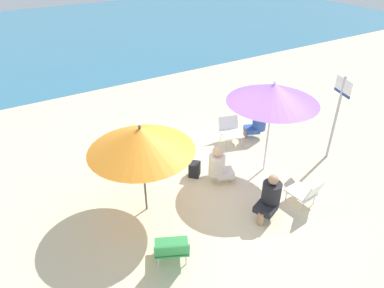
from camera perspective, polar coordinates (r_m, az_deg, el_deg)
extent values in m
plane|color=beige|center=(7.40, 3.37, -7.34)|extent=(40.00, 40.00, 0.00)
cube|color=teal|center=(19.91, -21.56, 16.15)|extent=(40.00, 16.00, 0.01)
cylinder|color=#4C4C51|center=(6.42, -7.90, -4.47)|extent=(0.04, 0.04, 1.80)
cone|color=orange|center=(6.05, -8.37, 0.74)|extent=(1.89, 1.89, 0.44)
sphere|color=#4C4C51|center=(5.92, -8.55, 2.80)|extent=(0.06, 0.06, 0.06)
cylinder|color=silver|center=(7.57, 12.36, 2.32)|extent=(0.04, 0.04, 2.06)
cone|color=#8E56C6|center=(7.21, 13.12, 8.11)|extent=(1.87, 1.87, 0.39)
sphere|color=silver|center=(7.12, 13.34, 9.76)|extent=(0.06, 0.06, 0.06)
cube|color=#33934C|center=(5.95, -3.35, -16.42)|extent=(0.68, 0.62, 0.03)
cube|color=#33934C|center=(5.67, -3.29, -17.02)|extent=(0.56, 0.36, 0.32)
cylinder|color=silver|center=(6.15, -5.53, -16.12)|extent=(0.02, 0.02, 0.22)
cylinder|color=silver|center=(6.16, -1.25, -15.89)|extent=(0.02, 0.02, 0.22)
cylinder|color=silver|center=(5.93, -5.48, -18.56)|extent=(0.02, 0.02, 0.22)
cylinder|color=silver|center=(5.93, -0.98, -18.31)|extent=(0.02, 0.02, 0.22)
cube|color=white|center=(8.81, 6.46, 1.69)|extent=(0.63, 0.63, 0.03)
cube|color=white|center=(8.95, 5.92, 3.49)|extent=(0.52, 0.27, 0.34)
cylinder|color=silver|center=(8.79, 8.10, 0.40)|extent=(0.02, 0.02, 0.26)
cylinder|color=silver|center=(8.66, 5.61, 0.04)|extent=(0.02, 0.02, 0.26)
cylinder|color=silver|center=(9.12, 7.15, 1.69)|extent=(0.02, 0.02, 0.26)
cylinder|color=silver|center=(8.99, 4.74, 1.37)|extent=(0.02, 0.02, 0.26)
cube|color=white|center=(7.24, 17.37, -7.48)|extent=(0.49, 0.55, 0.03)
cube|color=white|center=(7.01, 19.36, -7.22)|extent=(0.46, 0.20, 0.40)
cylinder|color=silver|center=(7.29, 15.09, -8.10)|extent=(0.02, 0.02, 0.24)
cylinder|color=silver|center=(7.52, 16.83, -6.98)|extent=(0.02, 0.02, 0.24)
cylinder|color=silver|center=(7.12, 17.60, -9.69)|extent=(0.02, 0.02, 0.24)
cylinder|color=silver|center=(7.36, 19.30, -8.48)|extent=(0.02, 0.02, 0.24)
cube|color=silver|center=(7.49, 5.35, -4.71)|extent=(0.46, 0.45, 0.12)
cylinder|color=#DBAD84|center=(7.60, 6.48, -5.25)|extent=(0.12, 0.12, 0.22)
cylinder|color=silver|center=(7.32, 4.07, -3.43)|extent=(0.34, 0.34, 0.45)
sphere|color=#DBAD84|center=(7.14, 4.17, -1.23)|extent=(0.22, 0.22, 0.22)
cube|color=black|center=(6.67, 11.89, -10.19)|extent=(0.47, 0.46, 0.12)
cylinder|color=tan|center=(6.65, 11.14, -11.83)|extent=(0.12, 0.12, 0.27)
cylinder|color=black|center=(6.66, 12.80, -7.87)|extent=(0.35, 0.35, 0.45)
sphere|color=tan|center=(6.46, 13.14, -5.67)|extent=(0.19, 0.19, 0.19)
cube|color=#2D519E|center=(9.17, 9.71, 2.36)|extent=(0.47, 0.46, 0.12)
cylinder|color=tan|center=(9.18, 8.69, 1.69)|extent=(0.12, 0.12, 0.23)
cylinder|color=#2D519E|center=(9.10, 10.94, 3.78)|extent=(0.35, 0.35, 0.49)
sphere|color=tan|center=(8.95, 11.17, 5.76)|extent=(0.21, 0.21, 0.21)
cylinder|color=#ADADB2|center=(8.50, 22.34, 3.79)|extent=(0.06, 0.06, 2.02)
cube|color=white|center=(8.19, 23.45, 8.61)|extent=(0.19, 0.52, 0.36)
cube|color=navy|center=(8.24, 23.23, 7.67)|extent=(0.19, 0.52, 0.06)
cube|color=black|center=(7.66, 0.42, -4.15)|extent=(0.32, 0.32, 0.34)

